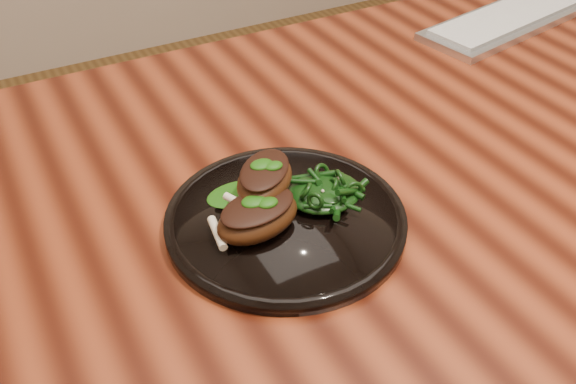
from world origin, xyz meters
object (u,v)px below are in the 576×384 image
object	(u,v)px
plate	(286,220)
greens_heap	(325,188)
lamb_chop_front	(257,216)
desk	(437,173)
keyboard	(515,17)

from	to	relation	value
plate	greens_heap	distance (m)	0.06
lamb_chop_front	greens_heap	bearing A→B (deg)	8.86
desk	greens_heap	bearing A→B (deg)	-162.39
desk	plate	bearing A→B (deg)	-164.52
desk	keyboard	world-z (taller)	keyboard
desk	lamb_chop_front	size ratio (longest dim) A/B	14.73
plate	lamb_chop_front	distance (m)	0.05
desk	plate	distance (m)	0.32
lamb_chop_front	keyboard	bearing A→B (deg)	24.79
desk	greens_heap	world-z (taller)	greens_heap
lamb_chop_front	desk	bearing A→B (deg)	15.27
plate	keyboard	world-z (taller)	keyboard
desk	lamb_chop_front	bearing A→B (deg)	-164.73
desk	greens_heap	distance (m)	0.28
plate	lamb_chop_front	size ratio (longest dim) A/B	2.48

